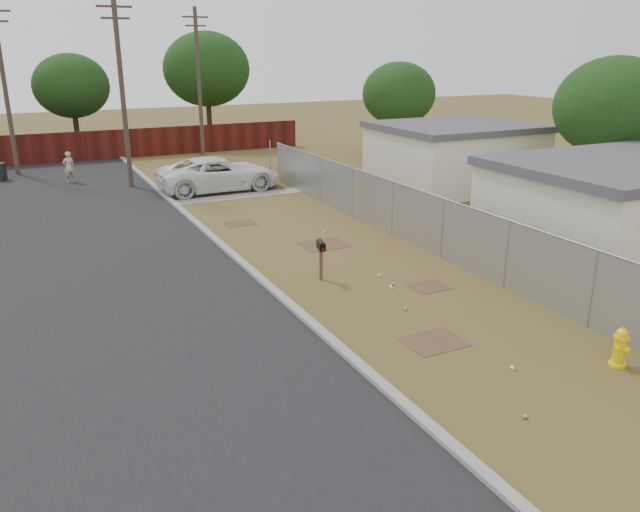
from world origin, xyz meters
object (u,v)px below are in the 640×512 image
pickup_truck (219,174)px  fire_hydrant (620,348)px  mailbox (321,249)px  pedestrian (69,167)px  trash_bin (0,172)px

pickup_truck → fire_hydrant: bearing=-174.2°
mailbox → pickup_truck: (1.05, 13.27, -0.15)m
mailbox → pickup_truck: size_ratio=0.21×
fire_hydrant → mailbox: size_ratio=0.75×
pickup_truck → pedestrian: 8.25m
trash_bin → fire_hydrant: bearing=-67.1°
pedestrian → trash_bin: pedestrian is taller
fire_hydrant → pedestrian: pedestrian is taller
mailbox → trash_bin: mailbox is taller
pickup_truck → pedestrian: pickup_truck is taller
mailbox → pedestrian: bearing=105.9°
pickup_truck → pedestrian: (-6.32, 5.30, -0.02)m
fire_hydrant → mailbox: (-3.43, 7.62, 0.53)m
pedestrian → pickup_truck: bearing=129.3°
trash_bin → pedestrian: bearing=-33.2°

